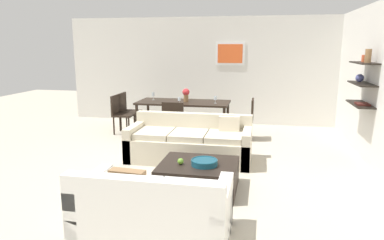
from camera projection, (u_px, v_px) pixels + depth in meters
name	position (u px, v px, depth m)	size (l,w,h in m)	color
ground_plane	(186.00, 166.00, 5.97)	(18.00, 18.00, 0.00)	#BCB29E
back_wall_unit	(227.00, 71.00, 9.03)	(8.40, 0.09, 2.70)	silver
right_wall_shelf_unit	(378.00, 86.00, 5.70)	(0.34, 8.20, 2.70)	silver
sofa_beige	(190.00, 144.00, 6.24)	(2.13, 0.90, 0.78)	beige
loveseat_white	(153.00, 211.00, 3.70)	(1.58, 0.90, 0.78)	white
coffee_table	(198.00, 176.00, 4.97)	(1.07, 0.93, 0.38)	black
decorative_bowl	(204.00, 162.00, 4.84)	(0.36, 0.36, 0.08)	navy
apple_on_coffee_table	(181.00, 161.00, 4.88)	(0.09, 0.09, 0.09)	#669E2D
dining_table	(183.00, 104.00, 8.01)	(2.06, 0.91, 0.75)	black
dining_chair_left_far	(127.00, 109.00, 8.51)	(0.44, 0.44, 0.88)	black
dining_chair_foot	(174.00, 120.00, 7.21)	(0.44, 0.44, 0.88)	black
dining_chair_right_near	(247.00, 116.00, 7.57)	(0.44, 0.44, 0.88)	black
dining_chair_left_near	(120.00, 112.00, 8.12)	(0.44, 0.44, 0.88)	black
wine_glass_left_far	(153.00, 95.00, 8.22)	(0.06, 0.06, 0.17)	silver
wine_glass_foot	(179.00, 99.00, 7.59)	(0.06, 0.06, 0.15)	silver
wine_glass_right_near	(215.00, 98.00, 7.72)	(0.07, 0.07, 0.16)	silver
centerpiece_vase	(186.00, 94.00, 7.95)	(0.16, 0.16, 0.30)	olive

